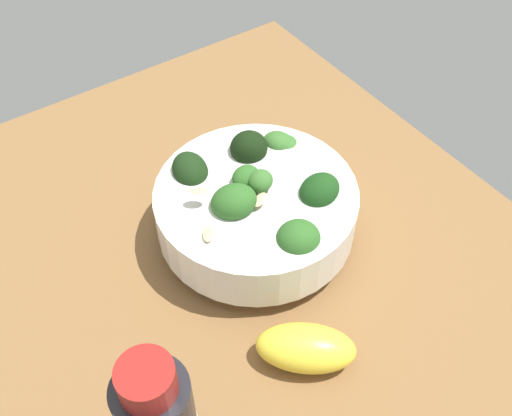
{
  "coord_description": "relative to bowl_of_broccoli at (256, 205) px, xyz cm",
  "views": [
    {
      "loc": [
        -33.07,
        16.64,
        46.94
      ],
      "look_at": [
        -1.5,
        -5.1,
        4.0
      ],
      "focal_mm": 42.29,
      "sensor_mm": 36.0,
      "label": 1
    }
  ],
  "objects": [
    {
      "name": "bowl_of_broccoli",
      "position": [
        0.0,
        0.0,
        0.0
      ],
      "size": [
        19.19,
        19.19,
        9.31
      ],
      "color": "white",
      "rests_on": "ground_plane"
    },
    {
      "name": "lemon_wedge",
      "position": [
        -13.72,
        4.46,
        -2.36
      ],
      "size": [
        8.72,
        9.21,
        3.72
      ],
      "primitive_type": "ellipsoid",
      "rotation": [
        0.0,
        0.0,
        0.87
      ],
      "color": "yellow",
      "rests_on": "ground_plane"
    },
    {
      "name": "ground_plane",
      "position": [
        1.41,
        5.2,
        -5.97
      ],
      "size": [
        59.76,
        59.76,
        3.5
      ],
      "primitive_type": "cube",
      "color": "brown"
    }
  ]
}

